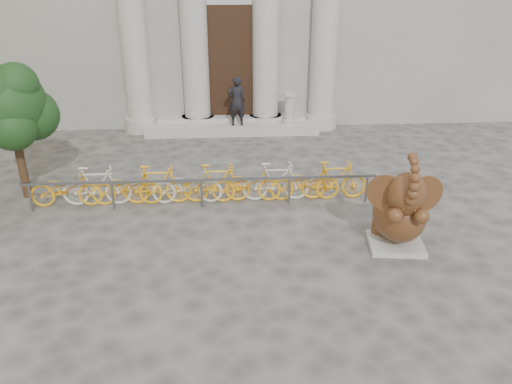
{
  "coord_description": "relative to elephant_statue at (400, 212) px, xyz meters",
  "views": [
    {
      "loc": [
        -0.25,
        -7.56,
        5.32
      ],
      "look_at": [
        0.35,
        1.77,
        1.1
      ],
      "focal_mm": 35.0,
      "sensor_mm": 36.0,
      "label": 1
    }
  ],
  "objects": [
    {
      "name": "tree",
      "position": [
        -8.5,
        3.05,
        1.55
      ],
      "size": [
        1.95,
        1.77,
        3.38
      ],
      "color": "#332114",
      "rests_on": "ground"
    },
    {
      "name": "balustrade_post",
      "position": [
        -1.27,
        7.86,
        0.05
      ],
      "size": [
        0.44,
        0.44,
        1.07
      ],
      "color": "#A8A59E",
      "rests_on": "entrance_steps"
    },
    {
      "name": "elephant_statue",
      "position": [
        0.0,
        0.0,
        0.0
      ],
      "size": [
        1.46,
        1.69,
        2.2
      ],
      "rotation": [
        0.0,
        0.0,
        -0.13
      ],
      "color": "#A8A59E",
      "rests_on": "ground"
    },
    {
      "name": "ground",
      "position": [
        -3.24,
        -1.24,
        -0.8
      ],
      "size": [
        80.0,
        80.0,
        0.0
      ],
      "primitive_type": "plane",
      "color": "#474442",
      "rests_on": "ground"
    },
    {
      "name": "bike_rack",
      "position": [
        -4.1,
        2.44,
        -0.3
      ],
      "size": [
        8.46,
        0.53,
        1.0
      ],
      "color": "slate",
      "rests_on": "ground"
    },
    {
      "name": "entrance_steps",
      "position": [
        -3.24,
        8.16,
        -0.62
      ],
      "size": [
        6.0,
        1.2,
        0.36
      ],
      "primitive_type": "cube",
      "color": "#A8A59E",
      "rests_on": "ground"
    },
    {
      "name": "pedestrian",
      "position": [
        -3.07,
        7.81,
        0.4
      ],
      "size": [
        0.63,
        0.43,
        1.67
      ],
      "primitive_type": "imported",
      "rotation": [
        0.0,
        0.0,
        3.2
      ],
      "color": "black",
      "rests_on": "entrance_steps"
    }
  ]
}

